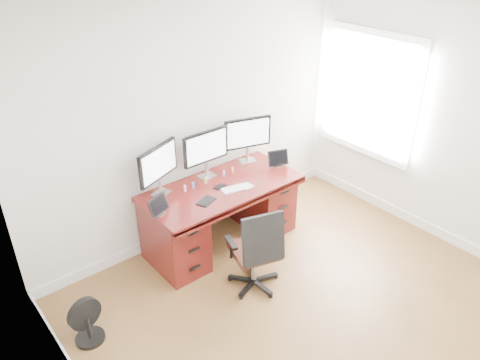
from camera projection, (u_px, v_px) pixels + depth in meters
ground at (349, 340)px, 4.08m from camera, size 4.50×4.50×0.00m
back_wall at (195, 120)px, 4.93m from camera, size 4.00×0.10×2.70m
desk at (221, 212)px, 5.11m from camera, size 1.70×0.80×0.75m
office_chair at (256, 263)px, 4.51m from camera, size 0.62×0.62×0.93m
floor_fan at (87, 322)px, 3.98m from camera, size 0.30×0.25×0.44m
monitor_left at (158, 164)px, 4.62m from camera, size 0.52×0.23×0.53m
monitor_center at (206, 148)px, 4.94m from camera, size 0.55×0.14×0.53m
monitor_right at (248, 134)px, 5.26m from camera, size 0.54×0.19×0.53m
tablet_left at (159, 206)px, 4.41m from camera, size 0.25×0.15×0.19m
tablet_right at (279, 159)px, 5.27m from camera, size 0.25×0.14×0.19m
keyboard at (235, 189)px, 4.85m from camera, size 0.30×0.17×0.01m
trackpad at (247, 186)px, 4.90m from camera, size 0.12×0.12×0.01m
drawing_tablet at (206, 201)px, 4.64m from camera, size 0.23×0.19×0.01m
phone at (220, 186)px, 4.90m from camera, size 0.15×0.10×0.01m
figurine_pink at (185, 188)px, 4.80m from camera, size 0.03×0.03×0.08m
figurine_blue at (193, 185)px, 4.86m from camera, size 0.03×0.03×0.08m
figurine_yellow at (206, 180)px, 4.94m from camera, size 0.03×0.03×0.08m
figurine_purple at (224, 173)px, 5.08m from camera, size 0.03×0.03×0.08m
figurine_orange at (233, 170)px, 5.15m from camera, size 0.03×0.03×0.08m
figurine_brown at (241, 166)px, 5.21m from camera, size 0.03×0.03×0.08m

